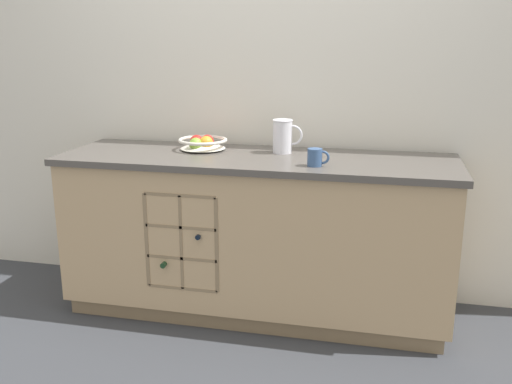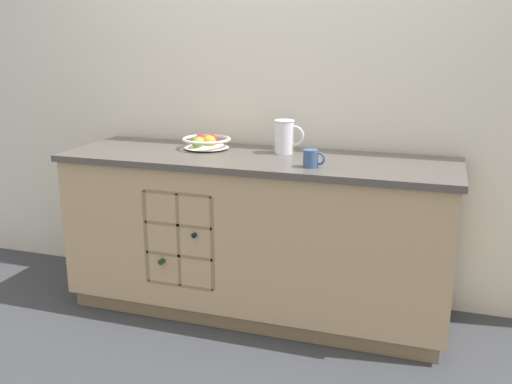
{
  "view_description": "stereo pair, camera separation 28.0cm",
  "coord_description": "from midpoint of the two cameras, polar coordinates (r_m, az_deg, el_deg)",
  "views": [
    {
      "loc": [
        0.66,
        -2.9,
        1.51
      ],
      "look_at": [
        0.0,
        0.0,
        0.7
      ],
      "focal_mm": 40.0,
      "sensor_mm": 36.0,
      "label": 1
    },
    {
      "loc": [
        0.93,
        -2.83,
        1.51
      ],
      "look_at": [
        0.0,
        0.0,
        0.7
      ],
      "focal_mm": 40.0,
      "sensor_mm": 36.0,
      "label": 2
    }
  ],
  "objects": [
    {
      "name": "ground_plane",
      "position": [
        3.33,
        -2.46,
        -11.67
      ],
      "size": [
        14.0,
        14.0,
        0.0
      ],
      "primitive_type": "plane",
      "color": "#383A3F"
    },
    {
      "name": "back_wall",
      "position": [
        3.34,
        -1.01,
        11.24
      ],
      "size": [
        4.47,
        0.06,
        2.55
      ],
      "primitive_type": "cube",
      "color": "silver",
      "rests_on": "ground_plane"
    },
    {
      "name": "kitchen_island",
      "position": [
        3.15,
        -2.61,
        -4.31
      ],
      "size": [
        2.11,
        0.65,
        0.89
      ],
      "color": "#8B7354",
      "rests_on": "ground_plane"
    },
    {
      "name": "fruit_bowl",
      "position": [
        3.23,
        -7.86,
        4.9
      ],
      "size": [
        0.28,
        0.28,
        0.09
      ],
      "color": "silver",
      "rests_on": "kitchen_island"
    },
    {
      "name": "white_pitcher",
      "position": [
        3.11,
        0.15,
        5.65
      ],
      "size": [
        0.17,
        0.11,
        0.18
      ],
      "color": "white",
      "rests_on": "kitchen_island"
    },
    {
      "name": "ceramic_mug",
      "position": [
        2.8,
        3.14,
        3.45
      ],
      "size": [
        0.11,
        0.07,
        0.09
      ],
      "color": "#385684",
      "rests_on": "kitchen_island"
    }
  ]
}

